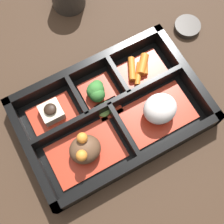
# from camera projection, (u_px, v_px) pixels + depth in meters

# --- Properties ---
(ground_plane) EXTENTS (3.00, 3.00, 0.00)m
(ground_plane) POSITION_uv_depth(u_px,v_px,m) (112.00, 117.00, 0.58)
(ground_plane) COLOR #382619
(bento_base) EXTENTS (0.32, 0.21, 0.01)m
(bento_base) POSITION_uv_depth(u_px,v_px,m) (112.00, 116.00, 0.57)
(bento_base) COLOR black
(bento_base) RESTS_ON ground_plane
(bento_rim) EXTENTS (0.32, 0.21, 0.04)m
(bento_rim) POSITION_uv_depth(u_px,v_px,m) (111.00, 111.00, 0.56)
(bento_rim) COLOR black
(bento_rim) RESTS_ON ground_plane
(bowl_rice) EXTENTS (0.13, 0.08, 0.06)m
(bowl_rice) POSITION_uv_depth(u_px,v_px,m) (159.00, 110.00, 0.54)
(bowl_rice) COLOR #B22D19
(bowl_rice) RESTS_ON bento_base
(bowl_stew) EXTENTS (0.13, 0.08, 0.06)m
(bowl_stew) POSITION_uv_depth(u_px,v_px,m) (85.00, 150.00, 0.52)
(bowl_stew) COLOR #B22D19
(bowl_stew) RESTS_ON bento_base
(bowl_carrots) EXTENTS (0.08, 0.06, 0.02)m
(bowl_carrots) POSITION_uv_depth(u_px,v_px,m) (141.00, 69.00, 0.59)
(bowl_carrots) COLOR #B22D19
(bowl_carrots) RESTS_ON bento_base
(bowl_greens) EXTENTS (0.06, 0.06, 0.04)m
(bowl_greens) POSITION_uv_depth(u_px,v_px,m) (96.00, 91.00, 0.56)
(bowl_greens) COLOR #B22D19
(bowl_greens) RESTS_ON bento_base
(bowl_tofu) EXTENTS (0.08, 0.06, 0.03)m
(bowl_tofu) POSITION_uv_depth(u_px,v_px,m) (52.00, 113.00, 0.56)
(bowl_tofu) COLOR #B22D19
(bowl_tofu) RESTS_ON bento_base
(bowl_pickles) EXTENTS (0.04, 0.03, 0.01)m
(bowl_pickles) POSITION_uv_depth(u_px,v_px,m) (106.00, 110.00, 0.56)
(bowl_pickles) COLOR #B22D19
(bowl_pickles) RESTS_ON bento_base
(sauce_dish) EXTENTS (0.05, 0.05, 0.01)m
(sauce_dish) POSITION_uv_depth(u_px,v_px,m) (187.00, 27.00, 0.63)
(sauce_dish) COLOR #2D2823
(sauce_dish) RESTS_ON ground_plane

